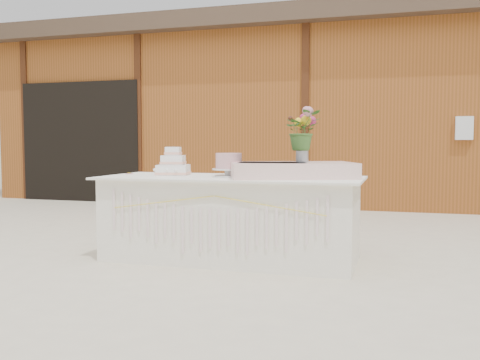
# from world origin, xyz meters

# --- Properties ---
(ground) EXTENTS (80.00, 80.00, 0.00)m
(ground) POSITION_xyz_m (0.00, 0.00, 0.00)
(ground) COLOR beige
(ground) RESTS_ON ground
(barn) EXTENTS (12.60, 4.60, 3.30)m
(barn) POSITION_xyz_m (-0.01, 5.99, 1.68)
(barn) COLOR brown
(barn) RESTS_ON ground
(cake_table) EXTENTS (2.40, 1.00, 0.77)m
(cake_table) POSITION_xyz_m (0.00, -0.00, 0.39)
(cake_table) COLOR white
(cake_table) RESTS_ON ground
(wedding_cake) EXTENTS (0.36, 0.36, 0.27)m
(wedding_cake) POSITION_xyz_m (-0.61, 0.09, 0.86)
(wedding_cake) COLOR white
(wedding_cake) RESTS_ON cake_table
(pink_cake_stand) EXTENTS (0.30, 0.30, 0.22)m
(pink_cake_stand) POSITION_xyz_m (-0.01, -0.02, 0.89)
(pink_cake_stand) COLOR silver
(pink_cake_stand) RESTS_ON cake_table
(satin_runner) EXTENTS (1.24, 0.98, 0.14)m
(satin_runner) POSITION_xyz_m (0.56, 0.03, 0.84)
(satin_runner) COLOR #FFD3CD
(satin_runner) RESTS_ON cake_table
(flower_vase) EXTENTS (0.11, 0.11, 0.15)m
(flower_vase) POSITION_xyz_m (0.65, 0.07, 0.98)
(flower_vase) COLOR #B1B1B5
(flower_vase) RESTS_ON satin_runner
(bouquet) EXTENTS (0.41, 0.39, 0.36)m
(bouquet) POSITION_xyz_m (0.65, 0.07, 1.24)
(bouquet) COLOR #396227
(bouquet) RESTS_ON flower_vase
(loose_flowers) EXTENTS (0.13, 0.30, 0.02)m
(loose_flowers) POSITION_xyz_m (-1.05, 0.12, 0.78)
(loose_flowers) COLOR #CC7C9A
(loose_flowers) RESTS_ON cake_table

